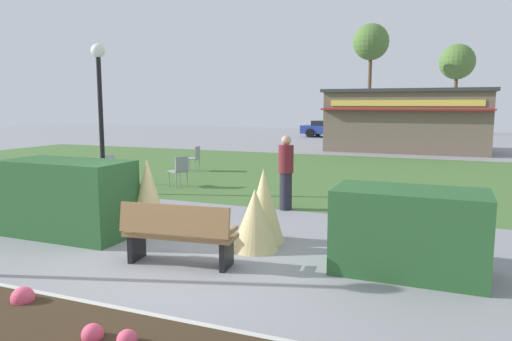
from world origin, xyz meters
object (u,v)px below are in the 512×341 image
object	(u,v)px
food_kiosk	(407,120)
person_strolling	(286,172)
cafe_chair_north	(106,167)
parked_car_center_slot	(406,130)
cafe_chair_west	(180,169)
trash_bin	(371,244)
tree_left_bg	(371,43)
cafe_chair_east	(195,156)
park_bench	(178,234)
parked_car_west_slot	(331,128)
lamppost_mid	(100,100)
tree_right_bg	(457,62)

from	to	relation	value
food_kiosk	person_strolling	xyz separation A→B (m)	(-1.23, -15.52, -0.72)
cafe_chair_north	parked_car_center_slot	bearing A→B (deg)	74.17
cafe_chair_west	person_strolling	world-z (taller)	person_strolling
trash_bin	tree_left_bg	world-z (taller)	tree_left_bg
food_kiosk	cafe_chair_east	world-z (taller)	food_kiosk
tree_left_bg	cafe_chair_east	bearing A→B (deg)	-95.40
cafe_chair_north	tree_left_bg	world-z (taller)	tree_left_bg
trash_bin	cafe_chair_west	world-z (taller)	cafe_chair_west
cafe_chair_east	trash_bin	bearing A→B (deg)	-47.34
park_bench	parked_car_west_slot	xyz separation A→B (m)	(-4.55, 28.40, 0.16)
food_kiosk	cafe_chair_west	world-z (taller)	food_kiosk
food_kiosk	person_strolling	world-z (taller)	food_kiosk
lamppost_mid	tree_right_bg	size ratio (longest dim) A/B	0.55
trash_bin	cafe_chair_east	xyz separation A→B (m)	(-7.51, 8.15, 0.14)
cafe_chair_east	tree_left_bg	xyz separation A→B (m)	(2.25, 23.81, 6.57)
trash_bin	parked_car_west_slot	distance (m)	28.48
lamppost_mid	cafe_chair_west	xyz separation A→B (m)	(1.33, 1.70, -1.96)
cafe_chair_west	cafe_chair_east	size ratio (longest dim) A/B	1.00
cafe_chair_east	tree_right_bg	distance (m)	29.11
park_bench	parked_car_west_slot	size ratio (longest dim) A/B	0.41
person_strolling	cafe_chair_west	bearing A→B (deg)	-151.46
lamppost_mid	tree_right_bg	bearing A→B (deg)	74.97
park_bench	trash_bin	world-z (taller)	park_bench
trash_bin	food_kiosk	size ratio (longest dim) A/B	0.10
lamppost_mid	parked_car_west_slot	distance (m)	24.23
cafe_chair_east	parked_car_west_slot	xyz separation A→B (m)	(0.28, 19.39, 0.12)
cafe_chair_west	parked_car_center_slot	bearing A→B (deg)	79.22
park_bench	cafe_chair_west	world-z (taller)	park_bench
cafe_chair_east	tree_right_bg	xyz separation A→B (m)	(8.54, 27.35, 5.17)
cafe_chair_west	lamppost_mid	bearing A→B (deg)	-128.09
person_strolling	park_bench	bearing A→B (deg)	-40.59
cafe_chair_east	parked_car_center_slot	size ratio (longest dim) A/B	0.21
cafe_chair_east	parked_car_center_slot	xyz separation A→B (m)	(5.52, 19.39, 0.12)
tree_right_bg	parked_car_west_slot	bearing A→B (deg)	-136.04
trash_bin	person_strolling	bearing A→B (deg)	125.93
parked_car_center_slot	tree_left_bg	world-z (taller)	tree_left_bg
lamppost_mid	person_strolling	xyz separation A→B (m)	(5.16, -0.02, -1.63)
cafe_chair_north	park_bench	bearing A→B (deg)	-42.97
lamppost_mid	cafe_chair_east	world-z (taller)	lamppost_mid
person_strolling	parked_car_center_slot	xyz separation A→B (m)	(0.45, 24.17, -0.22)
cafe_chair_north	parked_car_west_slot	distance (m)	23.00
cafe_chair_west	cafe_chair_north	bearing A→B (deg)	-167.22
parked_car_west_slot	park_bench	bearing A→B (deg)	-80.90
parked_car_center_slot	tree_right_bg	bearing A→B (deg)	69.24
parked_car_center_slot	lamppost_mid	bearing A→B (deg)	-103.06
food_kiosk	cafe_chair_east	distance (m)	12.49
person_strolling	parked_car_west_slot	xyz separation A→B (m)	(-4.79, 24.18, -0.22)
lamppost_mid	tree_left_bg	world-z (taller)	tree_left_bg
cafe_chair_north	person_strolling	world-z (taller)	person_strolling
trash_bin	cafe_chair_east	distance (m)	11.09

